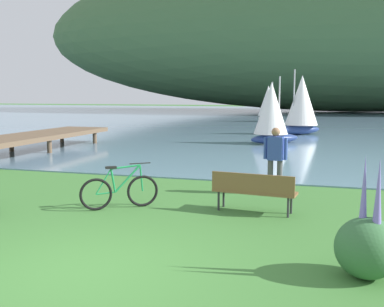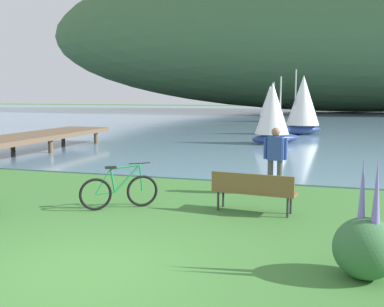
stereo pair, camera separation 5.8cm
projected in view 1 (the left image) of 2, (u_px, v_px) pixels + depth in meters
name	position (u px, v px, depth m)	size (l,w,h in m)	color
ground_plane	(84.00, 271.00, 6.58)	(200.00, 200.00, 0.00)	#3D7533
bay_water	(295.00, 117.00, 51.51)	(180.00, 80.00, 0.04)	#6B8EA8
distant_hillside	(356.00, 26.00, 63.55)	(95.62, 28.00, 23.86)	#42663D
park_bench_near_camera	(254.00, 189.00, 9.75)	(1.84, 0.68, 0.88)	brown
bicycle_leaning_near_bench	(120.00, 191.00, 10.14)	(1.46, 1.09, 1.01)	black
person_at_shoreline	(275.00, 156.00, 11.53)	(0.61, 0.26, 1.71)	#4C4C51
echium_bush_closest_to_camera	(367.00, 245.00, 6.28)	(0.88, 0.88, 1.74)	#386B3D
sailboat_nearest_to_shore	(301.00, 104.00, 28.17)	(3.29, 3.09, 4.01)	navy
sailboat_mid_bay	(272.00, 112.00, 22.90)	(2.75, 2.68, 3.40)	navy
sailboat_toward_hillside	(268.00, 103.00, 41.64)	(2.96, 2.77, 3.60)	white
pier_dock	(30.00, 137.00, 19.68)	(2.40, 10.00, 0.80)	brown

